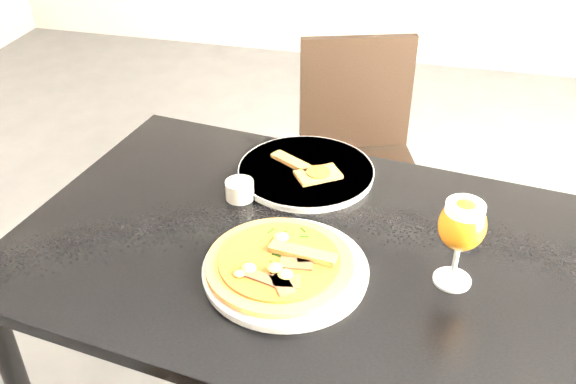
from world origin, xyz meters
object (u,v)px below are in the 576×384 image
(pizza, at_px, (280,262))
(beer_glass, at_px, (462,226))
(chair_far, at_px, (359,159))
(dining_table, at_px, (301,275))

(pizza, bearing_deg, beer_glass, 9.91)
(chair_far, distance_m, pizza, 0.98)
(chair_far, distance_m, beer_glass, 1.01)
(chair_far, xyz_separation_m, pizza, (-0.03, -0.93, 0.30))
(beer_glass, bearing_deg, pizza, -170.09)
(dining_table, bearing_deg, pizza, -93.41)
(dining_table, xyz_separation_m, pizza, (-0.02, -0.10, 0.12))
(chair_far, height_order, pizza, chair_far)
(pizza, bearing_deg, chair_far, 88.04)
(dining_table, distance_m, beer_glass, 0.39)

